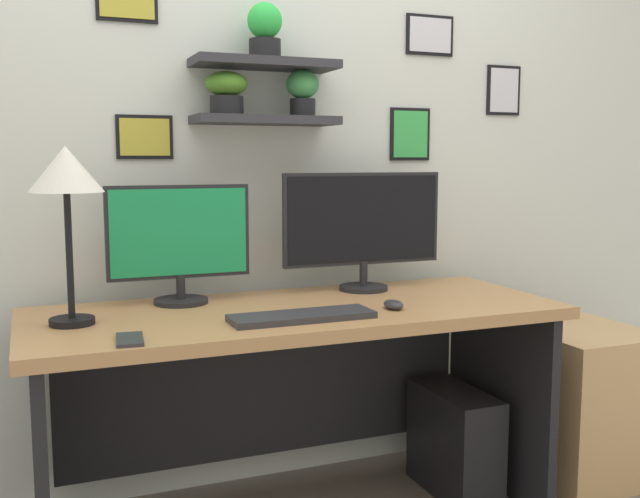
{
  "coord_description": "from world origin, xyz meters",
  "views": [
    {
      "loc": [
        -0.81,
        -2.2,
        1.23
      ],
      "look_at": [
        0.1,
        0.05,
        0.93
      ],
      "focal_mm": 41.03,
      "sensor_mm": 36.0,
      "label": 1
    }
  ],
  "objects_px": {
    "desk_lamp": "(66,179)",
    "cell_phone": "(130,339)",
    "monitor_left": "(179,240)",
    "monitor_right": "(363,225)",
    "computer_mouse": "(394,305)",
    "drawer_cabinet": "(580,401)",
    "computer_tower_right": "(454,442)",
    "desk": "(292,365)",
    "keyboard": "(302,316)"
  },
  "relations": [
    {
      "from": "keyboard",
      "to": "drawer_cabinet",
      "type": "bearing_deg",
      "value": 7.38
    },
    {
      "from": "cell_phone",
      "to": "drawer_cabinet",
      "type": "xyz_separation_m",
      "value": [
        1.74,
        0.23,
        -0.47
      ]
    },
    {
      "from": "monitor_right",
      "to": "keyboard",
      "type": "bearing_deg",
      "value": -134.7
    },
    {
      "from": "computer_mouse",
      "to": "keyboard",
      "type": "bearing_deg",
      "value": -174.18
    },
    {
      "from": "monitor_left",
      "to": "drawer_cabinet",
      "type": "height_order",
      "value": "monitor_left"
    },
    {
      "from": "drawer_cabinet",
      "to": "computer_tower_right",
      "type": "height_order",
      "value": "drawer_cabinet"
    },
    {
      "from": "monitor_right",
      "to": "computer_tower_right",
      "type": "distance_m",
      "value": 0.87
    },
    {
      "from": "monitor_left",
      "to": "cell_phone",
      "type": "xyz_separation_m",
      "value": [
        -0.23,
        -0.47,
        -0.21
      ]
    },
    {
      "from": "desk",
      "to": "computer_tower_right",
      "type": "bearing_deg",
      "value": -3.76
    },
    {
      "from": "drawer_cabinet",
      "to": "computer_mouse",
      "type": "bearing_deg",
      "value": -172.05
    },
    {
      "from": "monitor_left",
      "to": "computer_mouse",
      "type": "height_order",
      "value": "monitor_left"
    },
    {
      "from": "monitor_left",
      "to": "monitor_right",
      "type": "xyz_separation_m",
      "value": [
        0.68,
        0.0,
        0.03
      ]
    },
    {
      "from": "desk_lamp",
      "to": "cell_phone",
      "type": "relative_size",
      "value": 3.71
    },
    {
      "from": "computer_mouse",
      "to": "drawer_cabinet",
      "type": "relative_size",
      "value": 0.16
    },
    {
      "from": "monitor_right",
      "to": "desk_lamp",
      "type": "xyz_separation_m",
      "value": [
        -1.03,
        -0.2,
        0.18
      ]
    },
    {
      "from": "keyboard",
      "to": "monitor_right",
      "type": "bearing_deg",
      "value": 45.3
    },
    {
      "from": "desk",
      "to": "cell_phone",
      "type": "height_order",
      "value": "cell_phone"
    },
    {
      "from": "monitor_left",
      "to": "keyboard",
      "type": "bearing_deg",
      "value": -53.6
    },
    {
      "from": "monitor_right",
      "to": "computer_tower_right",
      "type": "relative_size",
      "value": 1.54
    },
    {
      "from": "desk",
      "to": "computer_mouse",
      "type": "height_order",
      "value": "computer_mouse"
    },
    {
      "from": "desk",
      "to": "desk_lamp",
      "type": "bearing_deg",
      "value": -176.65
    },
    {
      "from": "monitor_right",
      "to": "desk",
      "type": "bearing_deg",
      "value": -154.51
    },
    {
      "from": "desk",
      "to": "computer_mouse",
      "type": "xyz_separation_m",
      "value": [
        0.28,
        -0.2,
        0.22
      ]
    },
    {
      "from": "computer_mouse",
      "to": "cell_phone",
      "type": "height_order",
      "value": "computer_mouse"
    },
    {
      "from": "cell_phone",
      "to": "drawer_cabinet",
      "type": "distance_m",
      "value": 1.82
    },
    {
      "from": "monitor_right",
      "to": "desk_lamp",
      "type": "distance_m",
      "value": 1.07
    },
    {
      "from": "computer_mouse",
      "to": "drawer_cabinet",
      "type": "bearing_deg",
      "value": 7.95
    },
    {
      "from": "desk",
      "to": "monitor_left",
      "type": "distance_m",
      "value": 0.56
    },
    {
      "from": "desk_lamp",
      "to": "cell_phone",
      "type": "xyz_separation_m",
      "value": [
        0.13,
        -0.27,
        -0.42
      ]
    },
    {
      "from": "drawer_cabinet",
      "to": "keyboard",
      "type": "bearing_deg",
      "value": -172.62
    },
    {
      "from": "keyboard",
      "to": "computer_mouse",
      "type": "bearing_deg",
      "value": 5.82
    },
    {
      "from": "monitor_right",
      "to": "desk_lamp",
      "type": "bearing_deg",
      "value": -168.96
    },
    {
      "from": "monitor_left",
      "to": "cell_phone",
      "type": "distance_m",
      "value": 0.56
    },
    {
      "from": "keyboard",
      "to": "cell_phone",
      "type": "relative_size",
      "value": 3.14
    },
    {
      "from": "keyboard",
      "to": "desk_lamp",
      "type": "xyz_separation_m",
      "value": [
        -0.65,
        0.19,
        0.41
      ]
    },
    {
      "from": "drawer_cabinet",
      "to": "desk_lamp",
      "type": "bearing_deg",
      "value": 179.03
    },
    {
      "from": "cell_phone",
      "to": "computer_tower_right",
      "type": "xyz_separation_m",
      "value": [
        1.19,
        0.27,
        -0.56
      ]
    },
    {
      "from": "drawer_cabinet",
      "to": "desk",
      "type": "bearing_deg",
      "value": 176.47
    },
    {
      "from": "monitor_left",
      "to": "desk_lamp",
      "type": "xyz_separation_m",
      "value": [
        -0.36,
        -0.2,
        0.21
      ]
    },
    {
      "from": "monitor_right",
      "to": "keyboard",
      "type": "relative_size",
      "value": 1.4
    },
    {
      "from": "monitor_left",
      "to": "monitor_right",
      "type": "bearing_deg",
      "value": 0.02
    },
    {
      "from": "computer_mouse",
      "to": "computer_tower_right",
      "type": "height_order",
      "value": "computer_mouse"
    },
    {
      "from": "computer_tower_right",
      "to": "monitor_left",
      "type": "bearing_deg",
      "value": 168.13
    },
    {
      "from": "monitor_right",
      "to": "cell_phone",
      "type": "bearing_deg",
      "value": -152.69
    },
    {
      "from": "computer_mouse",
      "to": "desk_lamp",
      "type": "height_order",
      "value": "desk_lamp"
    },
    {
      "from": "drawer_cabinet",
      "to": "computer_tower_right",
      "type": "xyz_separation_m",
      "value": [
        -0.55,
        0.03,
        -0.09
      ]
    },
    {
      "from": "computer_mouse",
      "to": "cell_phone",
      "type": "distance_m",
      "value": 0.85
    },
    {
      "from": "cell_phone",
      "to": "computer_tower_right",
      "type": "bearing_deg",
      "value": 18.7
    },
    {
      "from": "desk_lamp",
      "to": "computer_tower_right",
      "type": "relative_size",
      "value": 1.3
    },
    {
      "from": "desk_lamp",
      "to": "computer_tower_right",
      "type": "distance_m",
      "value": 1.64
    }
  ]
}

